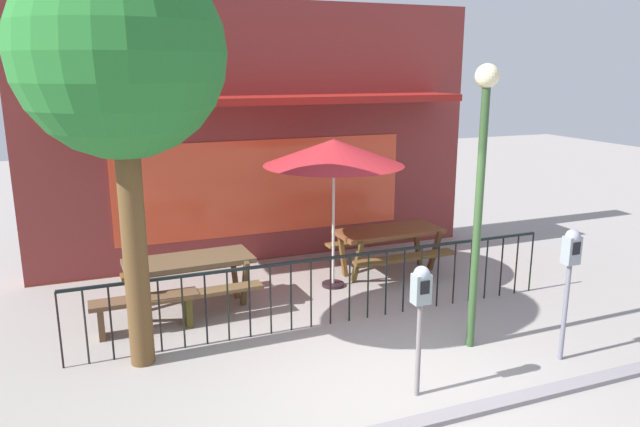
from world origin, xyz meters
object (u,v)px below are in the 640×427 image
Objects in this scene: parking_meter_near at (421,297)px; street_lamp at (481,165)px; patio_umbrella at (334,153)px; picnic_table_left at (189,269)px; street_tree at (120,57)px; parking_meter_far at (570,260)px; picnic_table_right at (389,239)px; patio_bench at (145,306)px.

parking_meter_near is 1.88m from street_lamp.
street_lamp reaches higher than patio_umbrella.
picnic_table_left is 0.39× the size of street_tree.
patio_umbrella is 3.78m from parking_meter_far.
parking_meter_far reaches higher than picnic_table_right.
picnic_table_right is at bearing 66.64° from parking_meter_near.
patio_bench is 4.68m from street_lamp.
street_lamp is (1.23, 0.78, 1.19)m from parking_meter_near.
picnic_table_left is at bearing -174.15° from picnic_table_right.
street_lamp is (3.77, -1.95, 1.96)m from patio_bench.
picnic_table_left is at bearing -177.03° from patio_umbrella.
picnic_table_right is 0.39× the size of street_tree.
parking_meter_far is (3.89, -3.18, 0.65)m from picnic_table_left.
picnic_table_left is 3.44m from picnic_table_right.
street_lamp is at bearing -38.71° from picnic_table_left.
parking_meter_near is at bearing -46.99° from patio_bench.
parking_meter_far is at bearing -82.35° from picnic_table_right.
street_tree is at bearing 164.79° from street_lamp.
street_lamp is (-0.33, -2.83, 1.70)m from picnic_table_right.
patio_umbrella is 3.55m from patio_bench.
street_tree is at bearing 145.48° from parking_meter_near.
parking_meter_far is at bearing -39.28° from picnic_table_left.
street_tree is 4.22m from street_lamp.
parking_meter_near is at bearing -147.73° from street_lamp.
picnic_table_left is 4.31m from street_lamp.
patio_bench is 5.37m from parking_meter_far.
patio_bench is at bearing -167.93° from picnic_table_right.
street_lamp is (3.09, -2.48, 1.70)m from picnic_table_left.
picnic_table_left is at bearing 60.26° from street_tree.
patio_bench is (-2.98, -0.65, -1.81)m from patio_umbrella.
patio_umbrella is at bearing 82.66° from parking_meter_near.
street_lamp reaches higher than parking_meter_near.
patio_umbrella is 1.69× the size of patio_bench.
street_tree is at bearing -98.07° from patio_bench.
patio_bench is at bearing 152.67° from street_lamp.
parking_meter_near reaches higher than picnic_table_left.
street_lamp is (-0.80, 0.71, 1.05)m from parking_meter_far.
street_lamp is at bearing -96.60° from picnic_table_right.
picnic_table_right is 0.77× the size of patio_umbrella.
street_lamp is (0.80, -2.60, 0.15)m from patio_umbrella.
parking_meter_far is at bearing 1.96° from parking_meter_near.
street_lamp is (3.90, -1.06, -1.23)m from street_tree.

